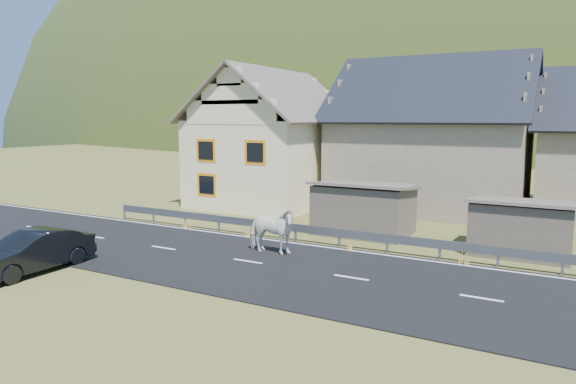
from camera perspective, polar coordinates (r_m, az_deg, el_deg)
The scene contains 12 objects.
ground at distance 17.00m, azimuth 7.05°, elevation -9.56°, with size 160.00×160.00×0.00m, color #414B1B.
road at distance 16.99m, azimuth 7.05°, elevation -9.49°, with size 60.00×7.00×0.04m, color black.
lane_markings at distance 16.98m, azimuth 7.05°, elevation -9.41°, with size 60.00×6.60×0.01m, color silver.
guardrail at distance 20.20m, azimuth 10.96°, elevation -5.12°, with size 28.10×0.09×0.75m.
shed_left at distance 23.34m, azimuth 8.44°, elevation -1.91°, with size 4.30×3.30×2.40m, color #6C5D4F.
shed_right at distance 21.53m, azimuth 24.43°, elevation -3.70°, with size 3.80×2.90×2.20m, color #6C5D4F.
house_cream at distance 31.41m, azimuth -1.75°, elevation 6.73°, with size 7.80×9.80×8.30m.
house_stone_a at distance 30.86m, azimuth 15.88°, elevation 6.91°, with size 10.80×9.80×8.90m.
mountain at distance 196.69m, azimuth 28.19°, elevation -0.11°, with size 440.00×280.00×260.00m, color #283F19.
conifer_patch at distance 139.12m, azimuth 2.77°, elevation 8.56°, with size 76.00×50.00×28.00m, color black.
horse at distance 19.56m, azimuth -1.92°, elevation -4.26°, with size 2.15×0.98×1.81m, color white.
car at distance 19.47m, azimuth -26.58°, elevation -5.96°, with size 1.47×4.21×1.39m, color black.
Camera 1 is at (5.91, -15.07, 5.17)m, focal length 32.00 mm.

